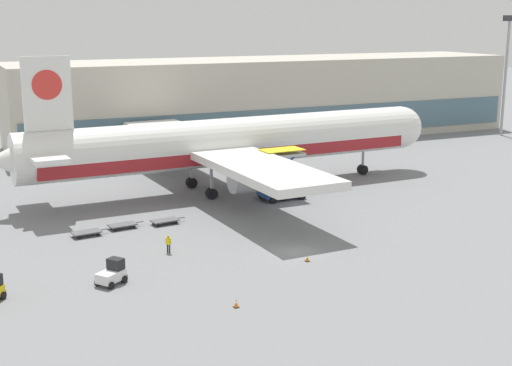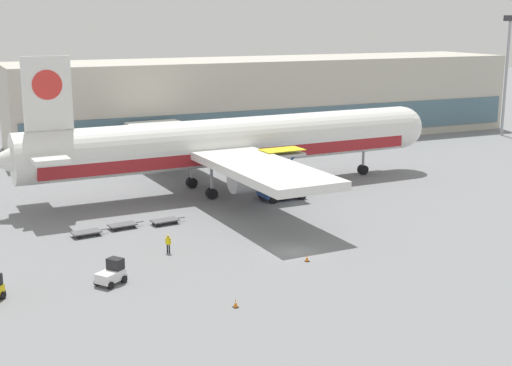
# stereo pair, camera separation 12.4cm
# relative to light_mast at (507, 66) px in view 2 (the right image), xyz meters

# --- Properties ---
(ground_plane) EXTENTS (400.00, 400.00, 0.00)m
(ground_plane) POSITION_rel_light_mast_xyz_m (-65.27, -43.50, -12.50)
(ground_plane) COLOR slate
(terminal_building) EXTENTS (90.00, 18.20, 14.00)m
(terminal_building) POSITION_rel_light_mast_xyz_m (-39.52, 15.31, -5.51)
(terminal_building) COLOR #BCB7A8
(terminal_building) RESTS_ON ground_plane
(light_mast) EXTENTS (2.80, 0.50, 21.38)m
(light_mast) POSITION_rel_light_mast_xyz_m (0.00, 0.00, 0.00)
(light_mast) COLOR #9EA0A5
(light_mast) RESTS_ON ground_plane
(airplane_main) EXTENTS (58.10, 48.29, 17.00)m
(airplane_main) POSITION_rel_light_mast_xyz_m (-61.91, -18.76, -6.66)
(airplane_main) COLOR white
(airplane_main) RESTS_ON ground_plane
(scissor_lift_loader) EXTENTS (5.32, 3.56, 5.96)m
(scissor_lift_loader) POSITION_rel_light_mast_xyz_m (-57.55, -25.44, -10.26)
(scissor_lift_loader) COLOR #284C99
(scissor_lift_loader) RESTS_ON ground_plane
(baggage_tug_foreground) EXTENTS (2.81, 2.62, 2.00)m
(baggage_tug_foreground) POSITION_rel_light_mast_xyz_m (-82.35, -44.60, -11.62)
(baggage_tug_foreground) COLOR silver
(baggage_tug_foreground) RESTS_ON ground_plane
(baggage_dolly_lead) EXTENTS (3.77, 1.82, 0.48)m
(baggage_dolly_lead) POSITION_rel_light_mast_xyz_m (-81.65, -30.83, -12.11)
(baggage_dolly_lead) COLOR #56565B
(baggage_dolly_lead) RESTS_ON ground_plane
(baggage_dolly_second) EXTENTS (3.77, 1.82, 0.48)m
(baggage_dolly_second) POSITION_rel_light_mast_xyz_m (-77.78, -29.76, -12.11)
(baggage_dolly_second) COLOR #56565B
(baggage_dolly_second) RESTS_ON ground_plane
(baggage_dolly_third) EXTENTS (3.77, 1.82, 0.48)m
(baggage_dolly_third) POSITION_rel_light_mast_xyz_m (-73.37, -30.01, -12.11)
(baggage_dolly_third) COLOR #56565B
(baggage_dolly_third) RESTS_ON ground_plane
(ground_crew_near) EXTENTS (0.43, 0.43, 1.75)m
(ground_crew_near) POSITION_rel_light_mast_xyz_m (-75.89, -39.16, -11.47)
(ground_crew_near) COLOR black
(ground_crew_near) RESTS_ON ground_plane
(traffic_cone_near) EXTENTS (0.40, 0.40, 0.67)m
(traffic_cone_near) POSITION_rel_light_mast_xyz_m (-75.14, -53.22, -12.17)
(traffic_cone_near) COLOR black
(traffic_cone_near) RESTS_ON ground_plane
(traffic_cone_far) EXTENTS (0.40, 0.40, 0.65)m
(traffic_cone_far) POSITION_rel_light_mast_xyz_m (-65.44, -46.38, -12.18)
(traffic_cone_far) COLOR black
(traffic_cone_far) RESTS_ON ground_plane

